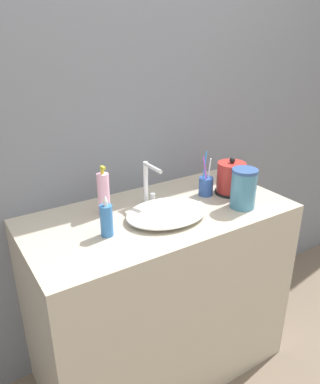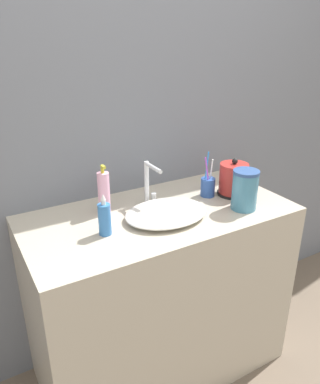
{
  "view_description": "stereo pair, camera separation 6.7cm",
  "coord_description": "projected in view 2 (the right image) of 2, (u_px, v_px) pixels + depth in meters",
  "views": [
    {
      "loc": [
        -0.81,
        -0.97,
        1.67
      ],
      "look_at": [
        0.0,
        0.3,
        1.01
      ],
      "focal_mm": 35.0,
      "sensor_mm": 36.0,
      "label": 1
    },
    {
      "loc": [
        -0.76,
        -1.01,
        1.67
      ],
      "look_at": [
        0.0,
        0.3,
        1.01
      ],
      "focal_mm": 35.0,
      "sensor_mm": 36.0,
      "label": 2
    }
  ],
  "objects": [
    {
      "name": "wall_back",
      "position": [
        126.0,
        114.0,
        1.79
      ],
      "size": [
        6.0,
        0.04,
        2.6
      ],
      "color": "slate",
      "rests_on": "ground_plane"
    },
    {
      "name": "vanity_counter",
      "position": [
        160.0,
        294.0,
        1.87
      ],
      "size": [
        1.22,
        0.6,
        0.91
      ],
      "color": "#B7AD99",
      "rests_on": "ground_plane"
    },
    {
      "name": "sink_basin",
      "position": [
        167.0,
        213.0,
        1.63
      ],
      "size": [
        0.38,
        0.29,
        0.05
      ],
      "color": "silver",
      "rests_on": "vanity_counter"
    },
    {
      "name": "faucet",
      "position": [
        150.0,
        181.0,
        1.73
      ],
      "size": [
        0.06,
        0.14,
        0.21
      ],
      "color": "silver",
      "rests_on": "vanity_counter"
    },
    {
      "name": "electric_kettle",
      "position": [
        233.0,
        180.0,
        1.84
      ],
      "size": [
        0.15,
        0.15,
        0.19
      ],
      "color": "black",
      "rests_on": "vanity_counter"
    },
    {
      "name": "toothbrush_cup",
      "position": [
        208.0,
        186.0,
        1.84
      ],
      "size": [
        0.07,
        0.07,
        0.22
      ],
      "color": "#2D519E",
      "rests_on": "vanity_counter"
    },
    {
      "name": "lotion_bottle",
      "position": [
        104.0,
        193.0,
        1.65
      ],
      "size": [
        0.05,
        0.05,
        0.23
      ],
      "color": "#EAA8C6",
      "rests_on": "vanity_counter"
    },
    {
      "name": "shampoo_bottle",
      "position": [
        105.0,
        219.0,
        1.48
      ],
      "size": [
        0.05,
        0.05,
        0.18
      ],
      "color": "#3370B7",
      "rests_on": "vanity_counter"
    },
    {
      "name": "water_pitcher",
      "position": [
        245.0,
        190.0,
        1.69
      ],
      "size": [
        0.12,
        0.12,
        0.19
      ],
      "color": "teal",
      "rests_on": "vanity_counter"
    }
  ]
}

